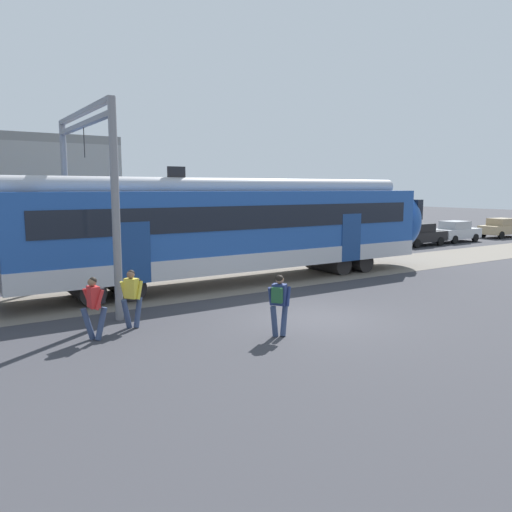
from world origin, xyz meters
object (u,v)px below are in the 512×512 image
(parked_car_grey, at_px, (360,238))
(parked_car_silver, at_px, (456,231))
(pedestrian_yellow, at_px, (132,293))
(parked_car_tan, at_px, (502,228))
(pedestrian_navy, at_px, (279,300))
(pedestrian_red, at_px, (95,303))
(parked_car_black, at_px, (419,234))

(parked_car_grey, relative_size, parked_car_silver, 1.00)
(pedestrian_yellow, relative_size, parked_car_silver, 0.41)
(pedestrian_yellow, bearing_deg, parked_car_tan, 15.49)
(pedestrian_navy, bearing_deg, pedestrian_red, 150.26)
(pedestrian_red, height_order, parked_car_grey, pedestrian_red)
(pedestrian_yellow, bearing_deg, parked_car_black, 21.19)
(parked_car_tan, bearing_deg, parked_car_black, -178.27)
(pedestrian_red, distance_m, pedestrian_yellow, 1.33)
(pedestrian_yellow, distance_m, parked_car_black, 24.95)
(pedestrian_navy, relative_size, parked_car_silver, 0.41)
(pedestrian_red, xyz_separation_m, parked_car_tan, (34.88, 9.91, -0.21))
(pedestrian_red, xyz_separation_m, parked_car_black, (24.46, 9.59, -0.21))
(parked_car_silver, height_order, parked_car_tan, same)
(parked_car_tan, bearing_deg, pedestrian_navy, -158.22)
(parked_car_silver, bearing_deg, parked_car_grey, 179.25)
(pedestrian_red, xyz_separation_m, parked_car_grey, (19.22, 9.91, -0.21))
(parked_car_black, relative_size, parked_car_tan, 0.99)
(pedestrian_red, xyz_separation_m, pedestrian_yellow, (1.20, 0.57, 0.00))
(pedestrian_red, relative_size, parked_car_silver, 0.41)
(pedestrian_navy, xyz_separation_m, parked_car_black, (20.31, 11.96, -0.21))
(parked_car_grey, relative_size, parked_car_black, 0.99)
(pedestrian_yellow, bearing_deg, pedestrian_red, -154.39)
(pedestrian_navy, relative_size, parked_car_tan, 0.41)
(parked_car_silver, bearing_deg, parked_car_black, -177.46)
(pedestrian_yellow, height_order, parked_car_grey, pedestrian_yellow)
(pedestrian_yellow, height_order, pedestrian_navy, same)
(parked_car_grey, height_order, parked_car_silver, same)
(pedestrian_red, distance_m, parked_car_tan, 36.26)
(parked_car_grey, bearing_deg, parked_car_black, -3.43)
(parked_car_black, bearing_deg, parked_car_grey, 176.57)
(parked_car_grey, distance_m, parked_car_black, 5.25)
(parked_car_black, bearing_deg, pedestrian_navy, -149.50)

